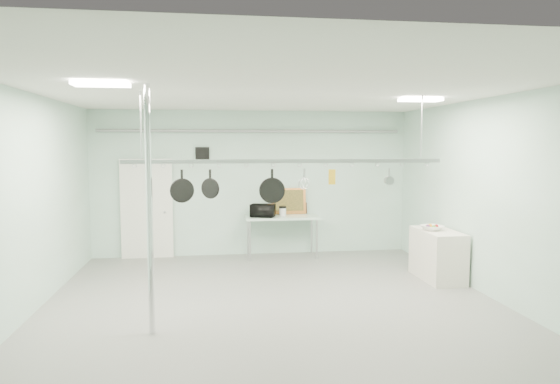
{
  "coord_description": "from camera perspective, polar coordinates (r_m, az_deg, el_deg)",
  "views": [
    {
      "loc": [
        -0.92,
        -7.05,
        2.43
      ],
      "look_at": [
        0.2,
        1.0,
        1.67
      ],
      "focal_mm": 32.0,
      "sensor_mm": 36.0,
      "label": 1
    }
  ],
  "objects": [
    {
      "name": "floor",
      "position": [
        7.51,
        -0.45,
        -13.56
      ],
      "size": [
        8.0,
        8.0,
        0.0
      ],
      "primitive_type": "plane",
      "color": "gray",
      "rests_on": "ground"
    },
    {
      "name": "ceiling",
      "position": [
        7.15,
        -0.47,
        11.42
      ],
      "size": [
        7.0,
        8.0,
        0.02
      ],
      "primitive_type": "cube",
      "color": "silver",
      "rests_on": "back_wall"
    },
    {
      "name": "back_wall",
      "position": [
        11.11,
        -3.14,
        1.02
      ],
      "size": [
        7.0,
        0.02,
        3.2
      ],
      "primitive_type": "cube",
      "color": "silver",
      "rests_on": "floor"
    },
    {
      "name": "right_wall",
      "position": [
        8.35,
        24.01,
        -0.85
      ],
      "size": [
        0.02,
        8.0,
        3.2
      ],
      "primitive_type": "cube",
      "color": "silver",
      "rests_on": "floor"
    },
    {
      "name": "door",
      "position": [
        11.16,
        -14.96,
        -1.97
      ],
      "size": [
        1.1,
        0.1,
        2.2
      ],
      "primitive_type": "cube",
      "color": "silver",
      "rests_on": "floor"
    },
    {
      "name": "wall_vent",
      "position": [
        11.02,
        -8.87,
        4.31
      ],
      "size": [
        0.3,
        0.04,
        0.3
      ],
      "primitive_type": "cube",
      "color": "black",
      "rests_on": "back_wall"
    },
    {
      "name": "conduit_pipe",
      "position": [
        10.99,
        -3.13,
        6.97
      ],
      "size": [
        6.6,
        0.07,
        0.07
      ],
      "primitive_type": "cylinder",
      "rotation": [
        0.0,
        1.57,
        0.0
      ],
      "color": "gray",
      "rests_on": "back_wall"
    },
    {
      "name": "chrome_pole",
      "position": [
        6.55,
        -14.69,
        -2.14
      ],
      "size": [
        0.08,
        0.08,
        3.2
      ],
      "primitive_type": "cylinder",
      "color": "silver",
      "rests_on": "floor"
    },
    {
      "name": "prep_table",
      "position": [
        10.87,
        0.21,
        -3.14
      ],
      "size": [
        1.6,
        0.7,
        0.91
      ],
      "color": "#AFCEB7",
      "rests_on": "floor"
    },
    {
      "name": "side_cabinet",
      "position": [
        9.58,
        17.55,
        -6.86
      ],
      "size": [
        0.6,
        1.2,
        0.9
      ],
      "primitive_type": "cube",
      "color": "silver",
      "rests_on": "floor"
    },
    {
      "name": "pot_rack",
      "position": [
        7.43,
        0.77,
        3.77
      ],
      "size": [
        4.8,
        0.06,
        1.0
      ],
      "color": "#B7B7BC",
      "rests_on": "ceiling"
    },
    {
      "name": "light_panel_left",
      "position": [
        6.42,
        -19.77,
        11.54
      ],
      "size": [
        0.65,
        0.3,
        0.05
      ],
      "primitive_type": "cube",
      "color": "white",
      "rests_on": "ceiling"
    },
    {
      "name": "light_panel_right",
      "position": [
        8.37,
        15.76,
        10.12
      ],
      "size": [
        0.65,
        0.3,
        0.05
      ],
      "primitive_type": "cube",
      "color": "white",
      "rests_on": "ceiling"
    },
    {
      "name": "microwave",
      "position": [
        10.71,
        -1.98,
        -2.13
      ],
      "size": [
        0.59,
        0.49,
        0.28
      ],
      "primitive_type": "imported",
      "rotation": [
        0.0,
        0.0,
        2.79
      ],
      "color": "black",
      "rests_on": "prep_table"
    },
    {
      "name": "coffee_canister",
      "position": [
        10.81,
        0.31,
        -2.32
      ],
      "size": [
        0.19,
        0.19,
        0.18
      ],
      "primitive_type": "cylinder",
      "rotation": [
        0.0,
        0.0,
        0.37
      ],
      "color": "silver",
      "rests_on": "prep_table"
    },
    {
      "name": "painting_large",
      "position": [
        11.15,
        0.97,
        -1.05
      ],
      "size": [
        0.78,
        0.15,
        0.58
      ],
      "primitive_type": "cube",
      "rotation": [
        -0.14,
        0.0,
        -0.02
      ],
      "color": "#C37134",
      "rests_on": "prep_table"
    },
    {
      "name": "painting_small",
      "position": [
        11.21,
        2.32,
        -1.86
      ],
      "size": [
        0.3,
        0.09,
        0.25
      ],
      "primitive_type": "cube",
      "rotation": [
        -0.17,
        0.0,
        0.03
      ],
      "color": "black",
      "rests_on": "prep_table"
    },
    {
      "name": "fruit_bowl",
      "position": [
        9.46,
        16.98,
        -3.94
      ],
      "size": [
        0.49,
        0.49,
        0.09
      ],
      "primitive_type": "imported",
      "rotation": [
        0.0,
        0.0,
        0.38
      ],
      "color": "white",
      "rests_on": "side_cabinet"
    },
    {
      "name": "skillet_left",
      "position": [
        7.38,
        -11.14,
        0.64
      ],
      "size": [
        0.35,
        0.16,
        0.49
      ],
      "primitive_type": null,
      "rotation": [
        0.0,
        0.0,
        0.29
      ],
      "color": "black",
      "rests_on": "pot_rack"
    },
    {
      "name": "skillet_mid",
      "position": [
        7.37,
        -7.99,
        0.99
      ],
      "size": [
        0.29,
        0.2,
        0.41
      ],
      "primitive_type": null,
      "rotation": [
        0.0,
        0.0,
        -0.54
      ],
      "color": "black",
      "rests_on": "pot_rack"
    },
    {
      "name": "skillet_right",
      "position": [
        7.43,
        -0.91,
        0.66
      ],
      "size": [
        0.39,
        0.09,
        0.52
      ],
      "primitive_type": null,
      "rotation": [
        0.0,
        0.0,
        -0.09
      ],
      "color": "black",
      "rests_on": "pot_rack"
    },
    {
      "name": "whisk",
      "position": [
        7.49,
        2.79,
        1.46
      ],
      "size": [
        0.19,
        0.19,
        0.32
      ],
      "primitive_type": null,
      "rotation": [
        0.0,
        0.0,
        -0.07
      ],
      "color": "#B8B7BC",
      "rests_on": "pot_rack"
    },
    {
      "name": "grater",
      "position": [
        7.58,
        5.96,
        1.74
      ],
      "size": [
        0.11,
        0.04,
        0.25
      ],
      "primitive_type": null,
      "rotation": [
        0.0,
        0.0,
        -0.17
      ],
      "color": "orange",
      "rests_on": "pot_rack"
    },
    {
      "name": "saucepan",
      "position": [
        7.85,
        12.36,
        1.78
      ],
      "size": [
        0.15,
        0.11,
        0.24
      ],
      "primitive_type": null,
      "rotation": [
        0.0,
        0.0,
        0.21
      ],
      "color": "#ADADB2",
      "rests_on": "pot_rack"
    },
    {
      "name": "fruit_cluster",
      "position": [
        9.45,
        16.99,
        -3.7
      ],
      "size": [
        0.24,
        0.24,
        0.09
      ],
      "primitive_type": null,
      "color": "maroon",
      "rests_on": "fruit_bowl"
    }
  ]
}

